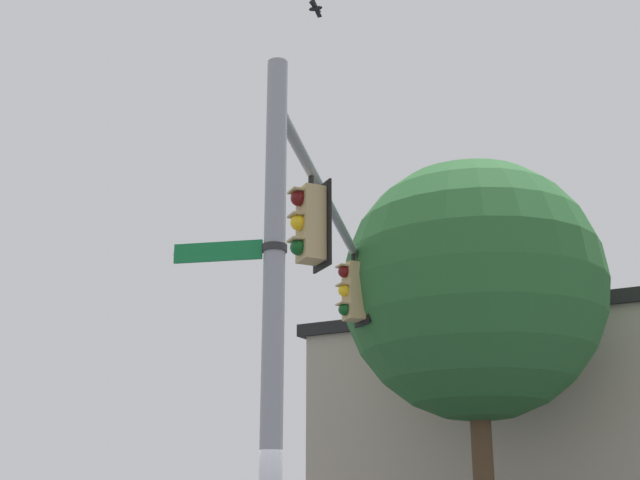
{
  "coord_description": "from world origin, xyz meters",
  "views": [
    {
      "loc": [
        -7.98,
        3.17,
        2.05
      ],
      "look_at": [
        2.15,
        -1.56,
        5.56
      ],
      "focal_mm": 45.88,
      "sensor_mm": 36.0,
      "label": 1
    }
  ],
  "objects_px": {
    "street_name_sign": "(244,250)",
    "bird_flying": "(316,8)",
    "traffic_light_nearest_pole": "(310,224)",
    "traffic_light_mid_inner": "(352,291)"
  },
  "relations": [
    {
      "from": "traffic_light_nearest_pole",
      "to": "street_name_sign",
      "type": "xyz_separation_m",
      "value": [
        -1.42,
        1.43,
        -0.94
      ]
    },
    {
      "from": "street_name_sign",
      "to": "traffic_light_nearest_pole",
      "type": "bearing_deg",
      "value": -45.23
    },
    {
      "from": "traffic_light_nearest_pole",
      "to": "traffic_light_mid_inner",
      "type": "bearing_deg",
      "value": -35.87
    },
    {
      "from": "traffic_light_nearest_pole",
      "to": "traffic_light_mid_inner",
      "type": "xyz_separation_m",
      "value": [
        3.14,
        -2.27,
        0.0
      ]
    },
    {
      "from": "street_name_sign",
      "to": "bird_flying",
      "type": "height_order",
      "value": "bird_flying"
    },
    {
      "from": "traffic_light_nearest_pole",
      "to": "bird_flying",
      "type": "relative_size",
      "value": 4.8
    },
    {
      "from": "traffic_light_nearest_pole",
      "to": "traffic_light_mid_inner",
      "type": "height_order",
      "value": "same"
    },
    {
      "from": "traffic_light_mid_inner",
      "to": "bird_flying",
      "type": "height_order",
      "value": "bird_flying"
    },
    {
      "from": "traffic_light_nearest_pole",
      "to": "street_name_sign",
      "type": "bearing_deg",
      "value": 134.77
    },
    {
      "from": "street_name_sign",
      "to": "bird_flying",
      "type": "relative_size",
      "value": 3.98
    }
  ]
}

